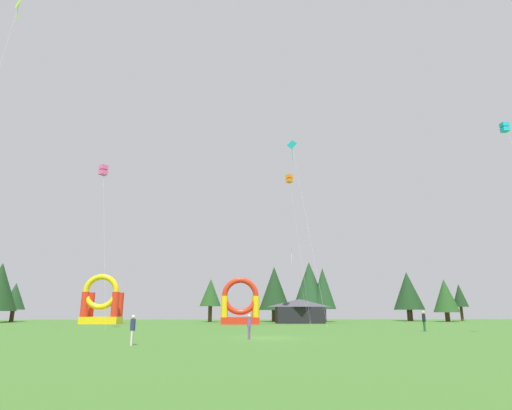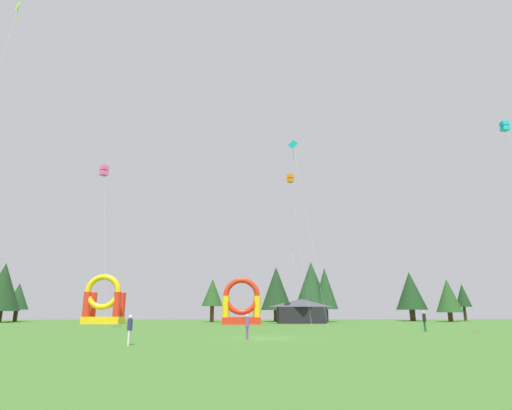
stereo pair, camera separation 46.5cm
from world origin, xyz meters
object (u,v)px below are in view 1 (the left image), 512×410
(kite_cyan_box, at_px, (505,128))
(person_far_side, at_px, (133,327))
(inflatable_yellow_castle, at_px, (101,305))
(inflatable_blue_arch, at_px, (240,307))
(kite_pink_box, at_px, (103,170))
(kite_teal_diamond, at_px, (292,147))
(kite_orange_box, at_px, (289,179))
(kite_white_diamond, at_px, (291,249))
(person_left_edge, at_px, (424,319))
(kite_lime_diamond, at_px, (17,11))
(festival_tent, at_px, (299,311))
(person_near_camera, at_px, (249,324))

(kite_cyan_box, bearing_deg, person_far_side, -169.95)
(inflatable_yellow_castle, relative_size, inflatable_blue_arch, 1.09)
(person_far_side, distance_m, inflatable_yellow_castle, 40.23)
(kite_cyan_box, relative_size, inflatable_blue_arch, 2.63)
(kite_cyan_box, distance_m, inflatable_yellow_castle, 55.06)
(inflatable_yellow_castle, bearing_deg, kite_pink_box, -76.43)
(kite_pink_box, relative_size, kite_teal_diamond, 0.67)
(kite_orange_box, xyz_separation_m, inflatable_yellow_castle, (-27.05, 8.45, -17.29))
(kite_white_diamond, height_order, person_left_edge, kite_white_diamond)
(inflatable_yellow_castle, bearing_deg, kite_cyan_box, -38.11)
(inflatable_yellow_castle, bearing_deg, kite_teal_diamond, -12.02)
(kite_lime_diamond, distance_m, kite_cyan_box, 42.89)
(kite_orange_box, bearing_deg, kite_cyan_box, -58.73)
(festival_tent, bearing_deg, person_left_edge, -72.04)
(kite_white_diamond, xyz_separation_m, person_left_edge, (10.44, -15.68, -9.00))
(inflatable_blue_arch, bearing_deg, kite_lime_diamond, -124.25)
(kite_white_diamond, bearing_deg, inflatable_blue_arch, 141.81)
(inflatable_yellow_castle, bearing_deg, person_far_side, -70.50)
(kite_orange_box, distance_m, festival_tent, 20.78)
(kite_orange_box, bearing_deg, inflatable_blue_arch, 137.83)
(kite_orange_box, relative_size, inflatable_yellow_castle, 2.87)
(kite_lime_diamond, relative_size, kite_teal_diamond, 1.06)
(kite_orange_box, bearing_deg, person_near_camera, -104.99)
(person_left_edge, bearing_deg, person_far_side, 105.00)
(kite_pink_box, distance_m, person_near_camera, 27.06)
(kite_pink_box, relative_size, kite_white_diamond, 1.68)
(kite_white_diamond, bearing_deg, person_left_edge, -56.34)
(kite_orange_box, bearing_deg, person_left_edge, -54.79)
(kite_white_diamond, height_order, person_near_camera, kite_white_diamond)
(kite_teal_diamond, xyz_separation_m, inflatable_blue_arch, (-7.62, 3.56, -23.50))
(person_near_camera, relative_size, inflatable_yellow_castle, 0.24)
(kite_lime_diamond, bearing_deg, festival_tent, 48.63)
(kite_pink_box, height_order, person_far_side, kite_pink_box)
(kite_pink_box, xyz_separation_m, person_near_camera, (15.95, -14.62, -16.26))
(person_near_camera, xyz_separation_m, inflatable_blue_arch, (-0.06, 30.77, 1.37))
(kite_cyan_box, bearing_deg, kite_lime_diamond, 178.75)
(person_near_camera, xyz_separation_m, person_left_edge, (17.20, 9.73, 0.11))
(person_near_camera, height_order, inflatable_yellow_castle, inflatable_yellow_castle)
(kite_teal_diamond, distance_m, inflatable_blue_arch, 24.96)
(kite_lime_diamond, bearing_deg, inflatable_blue_arch, 55.75)
(kite_pink_box, relative_size, person_far_side, 10.45)
(kite_cyan_box, bearing_deg, person_near_camera, -179.14)
(person_far_side, height_order, inflatable_blue_arch, inflatable_blue_arch)
(kite_pink_box, height_order, kite_cyan_box, kite_pink_box)
(kite_lime_diamond, height_order, inflatable_blue_arch, kite_lime_diamond)
(kite_white_diamond, distance_m, person_near_camera, 27.83)
(kite_pink_box, xyz_separation_m, kite_white_diamond, (22.71, 10.79, -7.14))
(kite_pink_box, bearing_deg, inflatable_yellow_castle, 103.57)
(kite_orange_box, height_order, festival_tent, kite_orange_box)
(kite_white_diamond, height_order, inflatable_yellow_castle, kite_white_diamond)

